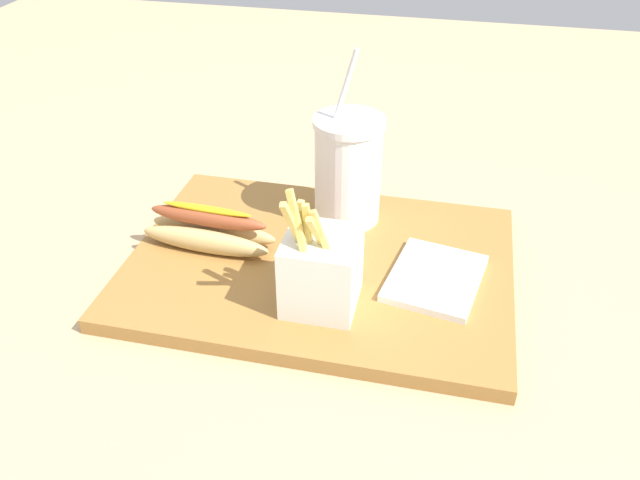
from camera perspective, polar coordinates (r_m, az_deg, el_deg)
The scene contains 9 objects.
ground_plane at distance 0.86m, azimuth -0.00°, elevation -3.30°, with size 2.40×2.40×0.02m, color tan.
food_tray at distance 0.84m, azimuth -0.00°, elevation -2.23°, with size 0.49×0.36×0.02m, color olive.
soda_cup at distance 0.88m, azimuth 2.49°, elevation 6.25°, with size 0.10×0.10×0.24m.
fries_basket at distance 0.74m, azimuth 0.07°, elevation -2.68°, with size 0.08×0.08×0.16m.
hot_dog_1 at distance 0.86m, azimuth -9.83°, elevation 0.79°, with size 0.18×0.06×0.06m.
ketchup_cup_1 at distance 0.82m, azimuth -2.23°, elevation -1.80°, with size 0.03×0.03×0.02m.
ketchup_cup_2 at distance 0.82m, azimuth 2.12°, elevation -1.50°, with size 0.04×0.04×0.02m.
ketchup_cup_3 at distance 0.85m, azimuth -0.56°, elevation -0.25°, with size 0.03×0.03×0.02m.
napkin_stack at distance 0.81m, azimuth 10.15°, elevation -3.34°, with size 0.11×0.13×0.01m, color white.
Camera 1 is at (-0.15, 0.66, 0.52)m, focal length 36.16 mm.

